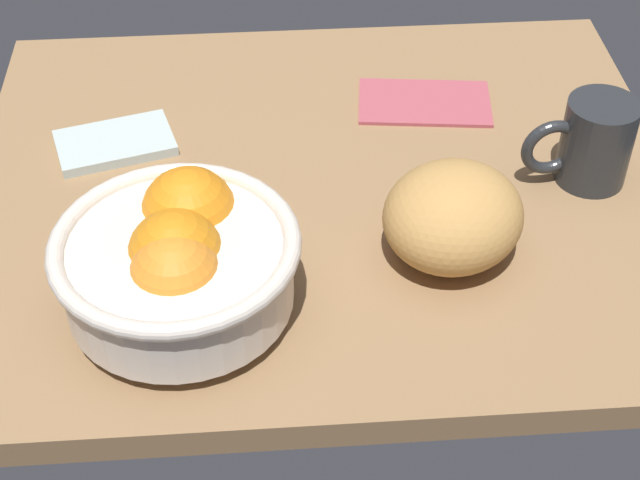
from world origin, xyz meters
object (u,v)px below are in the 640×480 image
at_px(fruit_bowl, 179,259).
at_px(bread_loaf, 453,216).
at_px(napkin_folded, 115,143).
at_px(mug, 592,142).
at_px(napkin_spare, 425,101).

relative_size(fruit_bowl, bread_loaf, 1.59).
bearing_deg(napkin_folded, bread_loaf, -30.20).
distance_m(fruit_bowl, bread_loaf, 0.25).
bearing_deg(bread_loaf, mug, 32.68).
bearing_deg(fruit_bowl, napkin_folded, 108.46).
xyz_separation_m(fruit_bowl, napkin_folded, (-0.08, 0.24, -0.05)).
xyz_separation_m(napkin_folded, napkin_spare, (0.35, 0.06, -0.00)).
relative_size(fruit_bowl, napkin_folded, 1.76).
xyz_separation_m(napkin_spare, mug, (0.15, -0.15, 0.04)).
bearing_deg(mug, napkin_folded, 169.65).
bearing_deg(mug, bread_loaf, -147.32).
bearing_deg(napkin_folded, mug, -10.35).
distance_m(napkin_folded, mug, 0.50).
relative_size(bread_loaf, mug, 1.17).
xyz_separation_m(bread_loaf, napkin_spare, (0.02, 0.25, -0.04)).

